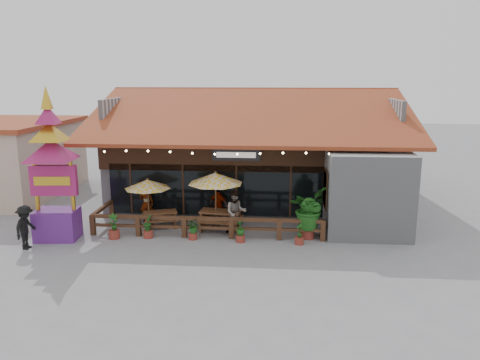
# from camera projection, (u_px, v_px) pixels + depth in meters

# --- Properties ---
(ground) EXTENTS (100.00, 100.00, 0.00)m
(ground) POSITION_uv_depth(u_px,v_px,m) (244.00, 235.00, 20.17)
(ground) COLOR gray
(ground) RESTS_ON ground
(restaurant_building) EXTENTS (15.50, 14.73, 6.09)m
(restaurant_building) POSITION_uv_depth(u_px,v_px,m) (257.00, 158.00, 26.10)
(restaurant_building) COLOR #9F9FA4
(restaurant_building) RESTS_ON ground
(patio_railing) EXTENTS (10.00, 2.60, 0.92)m
(patio_railing) POSITION_uv_depth(u_px,v_px,m) (191.00, 222.00, 19.96)
(patio_railing) COLOR #4C2D1B
(patio_railing) RESTS_ON ground
(umbrella_left) EXTENTS (2.25, 2.25, 2.23)m
(umbrella_left) POSITION_uv_depth(u_px,v_px,m) (148.00, 184.00, 20.99)
(umbrella_left) COLOR brown
(umbrella_left) RESTS_ON ground
(umbrella_right) EXTENTS (3.21, 3.21, 2.63)m
(umbrella_right) POSITION_uv_depth(u_px,v_px,m) (215.00, 178.00, 20.57)
(umbrella_right) COLOR brown
(umbrella_right) RESTS_ON ground
(picnic_table_left) EXTENTS (1.80, 1.68, 0.71)m
(picnic_table_left) POSITION_uv_depth(u_px,v_px,m) (160.00, 216.00, 21.20)
(picnic_table_left) COLOR brown
(picnic_table_left) RESTS_ON ground
(picnic_table_right) EXTENTS (1.97, 1.76, 0.86)m
(picnic_table_right) POSITION_uv_depth(u_px,v_px,m) (220.00, 217.00, 20.78)
(picnic_table_right) COLOR brown
(picnic_table_right) RESTS_ON ground
(thai_sign_tower) EXTENTS (2.75, 2.75, 6.84)m
(thai_sign_tower) POSITION_uv_depth(u_px,v_px,m) (51.00, 154.00, 18.91)
(thai_sign_tower) COLOR #5B217C
(thai_sign_tower) RESTS_ON ground
(tropical_plant) EXTENTS (1.95, 2.05, 2.22)m
(tropical_plant) POSITION_uv_depth(u_px,v_px,m) (308.00, 209.00, 19.52)
(tropical_plant) COLOR maroon
(tropical_plant) RESTS_ON ground
(diner_a) EXTENTS (0.65, 0.43, 1.79)m
(diner_a) POSITION_uv_depth(u_px,v_px,m) (147.00, 203.00, 21.82)
(diner_a) COLOR #341F10
(diner_a) RESTS_ON ground
(diner_b) EXTENTS (1.02, 0.85, 1.90)m
(diner_b) POSITION_uv_depth(u_px,v_px,m) (236.00, 212.00, 20.20)
(diner_b) COLOR #341F10
(diner_b) RESTS_ON ground
(diner_c) EXTENTS (1.09, 0.88, 1.74)m
(diner_c) POSITION_uv_depth(u_px,v_px,m) (219.00, 205.00, 21.66)
(diner_c) COLOR #341F10
(diner_c) RESTS_ON ground
(pedestrian) EXTENTS (0.74, 1.19, 1.77)m
(pedestrian) POSITION_uv_depth(u_px,v_px,m) (25.00, 227.00, 18.39)
(pedestrian) COLOR black
(pedestrian) RESTS_ON ground
(planter_a) EXTENTS (0.47, 0.45, 1.11)m
(planter_a) POSITION_uv_depth(u_px,v_px,m) (114.00, 228.00, 19.63)
(planter_a) COLOR maroon
(planter_a) RESTS_ON ground
(planter_b) EXTENTS (0.41, 0.41, 1.00)m
(planter_b) POSITION_uv_depth(u_px,v_px,m) (148.00, 227.00, 19.73)
(planter_b) COLOR maroon
(planter_b) RESTS_ON ground
(planter_c) EXTENTS (0.70, 0.70, 0.87)m
(planter_c) POSITION_uv_depth(u_px,v_px,m) (193.00, 228.00, 19.52)
(planter_c) COLOR maroon
(planter_c) RESTS_ON ground
(planter_d) EXTENTS (0.49, 0.49, 0.92)m
(planter_d) POSITION_uv_depth(u_px,v_px,m) (240.00, 232.00, 19.21)
(planter_d) COLOR maroon
(planter_d) RESTS_ON ground
(planter_e) EXTENTS (0.37, 0.37, 0.90)m
(planter_e) POSITION_uv_depth(u_px,v_px,m) (299.00, 235.00, 18.97)
(planter_e) COLOR maroon
(planter_e) RESTS_ON ground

